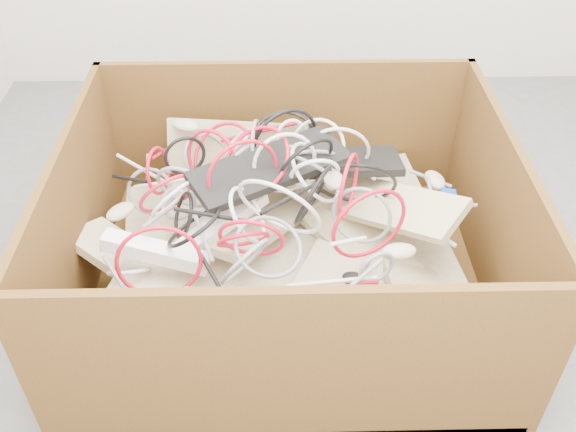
{
  "coord_description": "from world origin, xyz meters",
  "views": [
    {
      "loc": [
        -0.17,
        -1.44,
        1.55
      ],
      "look_at": [
        -0.14,
        0.05,
        0.3
      ],
      "focal_mm": 39.69,
      "sensor_mm": 36.0,
      "label": 1
    }
  ],
  "objects_px": {
    "power_strip_left": "(221,224)",
    "power_strip_right": "(156,252)",
    "vga_plug": "(448,195)",
    "cardboard_box": "(282,259)"
  },
  "relations": [
    {
      "from": "power_strip_left",
      "to": "power_strip_right",
      "type": "relative_size",
      "value": 1.04
    },
    {
      "from": "vga_plug",
      "to": "cardboard_box",
      "type": "bearing_deg",
      "value": -169.2
    },
    {
      "from": "cardboard_box",
      "to": "power_strip_left",
      "type": "height_order",
      "value": "cardboard_box"
    },
    {
      "from": "cardboard_box",
      "to": "power_strip_right",
      "type": "relative_size",
      "value": 4.35
    },
    {
      "from": "cardboard_box",
      "to": "power_strip_left",
      "type": "bearing_deg",
      "value": -160.12
    },
    {
      "from": "cardboard_box",
      "to": "power_strip_right",
      "type": "height_order",
      "value": "cardboard_box"
    },
    {
      "from": "power_strip_right",
      "to": "vga_plug",
      "type": "distance_m",
      "value": 0.89
    },
    {
      "from": "cardboard_box",
      "to": "power_strip_right",
      "type": "xyz_separation_m",
      "value": [
        -0.35,
        -0.17,
        0.2
      ]
    },
    {
      "from": "power_strip_left",
      "to": "power_strip_right",
      "type": "height_order",
      "value": "power_strip_left"
    },
    {
      "from": "power_strip_right",
      "to": "vga_plug",
      "type": "height_order",
      "value": "power_strip_right"
    }
  ]
}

